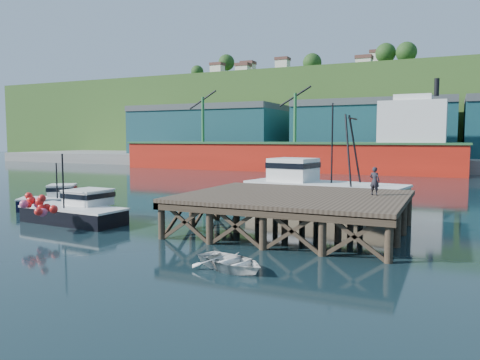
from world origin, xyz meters
The scene contains 12 objects.
ground centered at (0.00, 0.00, 0.00)m, with size 300.00×300.00×0.00m, color black.
wharf centered at (5.50, -0.19, 1.94)m, with size 12.00×10.00×2.62m.
far_quay centered at (0.00, 70.00, 1.00)m, with size 160.00×40.00×2.00m, color gray.
warehouse_left centered at (-35.00, 65.00, 6.50)m, with size 32.00×16.00×9.00m, color #174C4E.
warehouse_mid centered at (0.00, 65.00, 6.50)m, with size 28.00×16.00×9.00m, color #174C4E.
cargo_ship centered at (-8.46, 48.00, 3.31)m, with size 55.50×10.00×13.75m.
hillside centered at (0.00, 100.00, 11.00)m, with size 220.00×50.00×22.00m, color #2D511E.
boat_navy centered at (-12.91, 0.81, 0.70)m, with size 5.78×4.73×3.49m.
boat_black centered at (-7.76, -2.85, 0.80)m, with size 7.20×6.03×4.33m.
trawler centered at (4.70, 8.82, 1.60)m, with size 12.15×6.06×7.78m.
dinghy centered at (5.59, -8.39, 0.34)m, with size 2.31×3.24×0.67m, color silver.
dockworker centered at (9.64, 1.48, 2.91)m, with size 0.57×0.37×1.57m, color #222129.
Camera 1 is at (13.54, -24.90, 5.25)m, focal length 35.00 mm.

